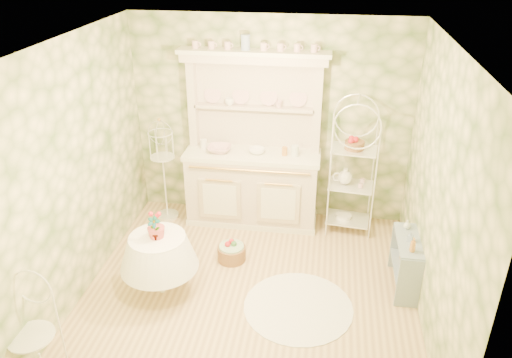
# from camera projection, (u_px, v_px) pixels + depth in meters

# --- Properties ---
(floor) EXTENTS (3.60, 3.60, 0.00)m
(floor) POSITION_uv_depth(u_px,v_px,m) (249.00, 292.00, 5.51)
(floor) COLOR #D3B47C
(floor) RESTS_ON ground
(ceiling) EXTENTS (3.60, 3.60, 0.00)m
(ceiling) POSITION_uv_depth(u_px,v_px,m) (248.00, 44.00, 4.30)
(ceiling) COLOR white
(ceiling) RESTS_ON floor
(wall_left) EXTENTS (3.60, 3.60, 0.00)m
(wall_left) POSITION_uv_depth(u_px,v_px,m) (76.00, 172.00, 5.14)
(wall_left) COLOR beige
(wall_left) RESTS_ON floor
(wall_right) EXTENTS (3.60, 3.60, 0.00)m
(wall_right) POSITION_uv_depth(u_px,v_px,m) (438.00, 196.00, 4.67)
(wall_right) COLOR beige
(wall_right) RESTS_ON floor
(wall_back) EXTENTS (3.60, 3.60, 0.00)m
(wall_back) POSITION_uv_depth(u_px,v_px,m) (271.00, 121.00, 6.49)
(wall_back) COLOR beige
(wall_back) RESTS_ON floor
(wall_front) EXTENTS (3.60, 3.60, 0.00)m
(wall_front) POSITION_uv_depth(u_px,v_px,m) (205.00, 306.00, 3.31)
(wall_front) COLOR beige
(wall_front) RESTS_ON floor
(kitchen_dresser) EXTENTS (1.87, 0.61, 2.29)m
(kitchen_dresser) POSITION_uv_depth(u_px,v_px,m) (252.00, 143.00, 6.36)
(kitchen_dresser) COLOR beige
(kitchen_dresser) RESTS_ON floor
(bakers_rack) EXTENTS (0.64, 0.49, 1.93)m
(bakers_rack) POSITION_uv_depth(u_px,v_px,m) (353.00, 163.00, 6.24)
(bakers_rack) COLOR white
(bakers_rack) RESTS_ON floor
(side_shelf) EXTENTS (0.30, 0.67, 0.56)m
(side_shelf) POSITION_uv_depth(u_px,v_px,m) (405.00, 265.00, 5.48)
(side_shelf) COLOR #879BAC
(side_shelf) RESTS_ON floor
(round_table) EXTENTS (0.77, 0.77, 0.72)m
(round_table) POSITION_uv_depth(u_px,v_px,m) (160.00, 265.00, 5.36)
(round_table) COLOR white
(round_table) RESTS_ON floor
(cafe_chair) EXTENTS (0.41, 0.41, 0.86)m
(cafe_chair) POSITION_uv_depth(u_px,v_px,m) (31.00, 338.00, 4.30)
(cafe_chair) COLOR white
(cafe_chair) RESTS_ON floor
(birdcage_stand) EXTENTS (0.35, 0.35, 1.43)m
(birdcage_stand) POSITION_uv_depth(u_px,v_px,m) (164.00, 170.00, 6.63)
(birdcage_stand) COLOR white
(birdcage_stand) RESTS_ON floor
(floor_basket) EXTENTS (0.42, 0.42, 0.22)m
(floor_basket) POSITION_uv_depth(u_px,v_px,m) (232.00, 252.00, 6.00)
(floor_basket) COLOR olive
(floor_basket) RESTS_ON floor
(lace_rug) EXTENTS (1.35, 1.35, 0.01)m
(lace_rug) POSITION_uv_depth(u_px,v_px,m) (298.00, 307.00, 5.28)
(lace_rug) COLOR white
(lace_rug) RESTS_ON floor
(bowl_floral) EXTENTS (0.32, 0.32, 0.08)m
(bowl_floral) POSITION_uv_depth(u_px,v_px,m) (220.00, 151.00, 6.45)
(bowl_floral) COLOR white
(bowl_floral) RESTS_ON kitchen_dresser
(bowl_white) EXTENTS (0.21, 0.21, 0.07)m
(bowl_white) POSITION_uv_depth(u_px,v_px,m) (257.00, 153.00, 6.41)
(bowl_white) COLOR white
(bowl_white) RESTS_ON kitchen_dresser
(cup_left) EXTENTS (0.15, 0.15, 0.09)m
(cup_left) POSITION_uv_depth(u_px,v_px,m) (229.00, 103.00, 6.34)
(cup_left) COLOR white
(cup_left) RESTS_ON kitchen_dresser
(cup_right) EXTENTS (0.10, 0.10, 0.08)m
(cup_right) POSITION_uv_depth(u_px,v_px,m) (279.00, 105.00, 6.26)
(cup_right) COLOR white
(cup_right) RESTS_ON kitchen_dresser
(potted_geranium) EXTENTS (0.16, 0.12, 0.27)m
(potted_geranium) POSITION_uv_depth(u_px,v_px,m) (154.00, 228.00, 5.10)
(potted_geranium) COLOR #3F7238
(potted_geranium) RESTS_ON round_table
(bottle_amber) EXTENTS (0.08, 0.08, 0.16)m
(bottle_amber) POSITION_uv_depth(u_px,v_px,m) (413.00, 246.00, 5.11)
(bottle_amber) COLOR #BC7C32
(bottle_amber) RESTS_ON side_shelf
(bottle_blue) EXTENTS (0.07, 0.07, 0.12)m
(bottle_blue) POSITION_uv_depth(u_px,v_px,m) (410.00, 238.00, 5.29)
(bottle_blue) COLOR #879DC2
(bottle_blue) RESTS_ON side_shelf
(bottle_glass) EXTENTS (0.10, 0.10, 0.11)m
(bottle_glass) POSITION_uv_depth(u_px,v_px,m) (407.00, 226.00, 5.52)
(bottle_glass) COLOR silver
(bottle_glass) RESTS_ON side_shelf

